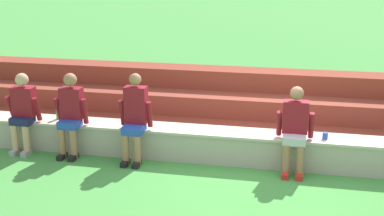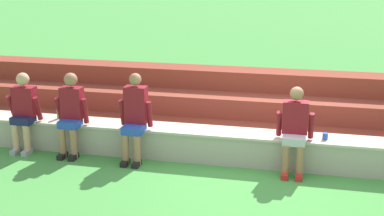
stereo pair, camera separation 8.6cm
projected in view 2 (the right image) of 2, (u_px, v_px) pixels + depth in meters
ground_plane at (256, 169)px, 8.00m from camera, size 80.00×80.00×0.00m
stone_seating_wall at (258, 148)px, 8.15m from camera, size 9.74×0.52×0.50m
brick_bleachers at (266, 111)px, 9.49m from camera, size 12.13×1.73×1.09m
person_far_left at (24, 110)px, 8.58m from camera, size 0.55×0.47×1.32m
person_left_of_center at (71, 112)px, 8.40m from camera, size 0.53×0.50×1.35m
person_center at (135, 116)px, 8.15m from camera, size 0.53×0.54×1.40m
person_right_of_center at (295, 128)px, 7.70m from camera, size 0.55×0.54×1.31m
water_bottle_mid_right at (59, 112)px, 8.79m from camera, size 0.07×0.07×0.26m
plastic_cup_left_end at (325, 136)px, 7.81m from camera, size 0.08×0.08×0.10m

